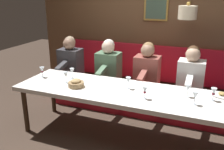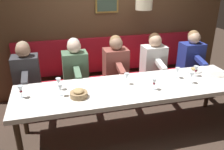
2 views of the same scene
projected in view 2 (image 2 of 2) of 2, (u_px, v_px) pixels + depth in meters
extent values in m
plane|color=#423328|center=(131.00, 131.00, 3.57)|extent=(12.00, 12.00, 0.00)
cube|color=white|center=(133.00, 88.00, 3.29)|extent=(0.90, 3.20, 0.06)
cylinder|color=#352416|center=(20.00, 145.00, 2.77)|extent=(0.07, 0.07, 0.68)
cylinder|color=#352416|center=(208.00, 89.00, 4.10)|extent=(0.07, 0.07, 0.68)
cylinder|color=#352416|center=(24.00, 113.00, 3.39)|extent=(0.07, 0.07, 0.68)
cube|color=red|center=(115.00, 91.00, 4.27)|extent=(0.52, 3.40, 0.45)
cube|color=brown|center=(107.00, 16.00, 4.31)|extent=(0.10, 4.60, 2.90)
cube|color=red|center=(108.00, 54.00, 4.50)|extent=(0.10, 3.40, 0.64)
cylinder|color=beige|center=(144.00, 4.00, 3.99)|extent=(0.28, 0.28, 0.20)
cube|color=#283893|center=(191.00, 58.00, 4.41)|extent=(0.30, 0.40, 0.56)
sphere|color=#D1A889|center=(194.00, 38.00, 4.24)|extent=(0.22, 0.22, 0.22)
sphere|color=#937047|center=(194.00, 36.00, 4.26)|extent=(0.20, 0.20, 0.20)
cube|color=#283893|center=(200.00, 61.00, 4.14)|extent=(0.33, 0.09, 0.14)
cube|color=white|center=(153.00, 61.00, 4.23)|extent=(0.30, 0.40, 0.56)
sphere|color=#D1A889|center=(155.00, 41.00, 4.07)|extent=(0.22, 0.22, 0.22)
sphere|color=#4C331E|center=(155.00, 39.00, 4.08)|extent=(0.20, 0.20, 0.20)
cube|color=white|center=(161.00, 65.00, 3.96)|extent=(0.33, 0.09, 0.14)
cube|color=#934C42|center=(116.00, 65.00, 4.07)|extent=(0.30, 0.40, 0.56)
sphere|color=#A37A60|center=(116.00, 44.00, 3.91)|extent=(0.22, 0.22, 0.22)
sphere|color=#937047|center=(116.00, 41.00, 3.92)|extent=(0.20, 0.20, 0.20)
cube|color=#934C42|center=(121.00, 69.00, 3.80)|extent=(0.33, 0.09, 0.14)
cube|color=#567A5B|center=(75.00, 69.00, 3.91)|extent=(0.30, 0.40, 0.56)
sphere|color=beige|center=(74.00, 47.00, 3.74)|extent=(0.22, 0.22, 0.22)
sphere|color=silver|center=(74.00, 44.00, 3.76)|extent=(0.20, 0.20, 0.20)
cube|color=#567A5B|center=(77.00, 73.00, 3.64)|extent=(0.33, 0.09, 0.14)
cube|color=#3D3D42|center=(27.00, 73.00, 3.73)|extent=(0.30, 0.40, 0.56)
sphere|color=#A37A60|center=(23.00, 50.00, 3.57)|extent=(0.22, 0.22, 0.22)
sphere|color=tan|center=(23.00, 48.00, 3.58)|extent=(0.20, 0.20, 0.20)
cube|color=#3D3D42|center=(25.00, 78.00, 3.46)|extent=(0.33, 0.09, 0.14)
cylinder|color=silver|center=(217.00, 74.00, 3.65)|extent=(0.24, 0.24, 0.01)
cube|color=silver|center=(208.00, 75.00, 3.64)|extent=(0.18, 0.03, 0.01)
cylinder|color=silver|center=(194.00, 70.00, 3.80)|extent=(0.24, 0.24, 0.01)
ellipsoid|color=#AD8E4C|center=(194.00, 69.00, 3.79)|extent=(0.11, 0.09, 0.04)
cube|color=silver|center=(203.00, 70.00, 3.82)|extent=(0.17, 0.02, 0.01)
cube|color=silver|center=(185.00, 71.00, 3.78)|extent=(0.18, 0.04, 0.01)
cylinder|color=silver|center=(195.00, 76.00, 3.60)|extent=(0.06, 0.06, 0.00)
cylinder|color=silver|center=(195.00, 74.00, 3.59)|extent=(0.01, 0.01, 0.07)
cone|color=silver|center=(196.00, 69.00, 3.55)|extent=(0.07, 0.07, 0.08)
cylinder|color=maroon|center=(196.00, 71.00, 3.57)|extent=(0.03, 0.03, 0.02)
cylinder|color=silver|center=(127.00, 84.00, 3.34)|extent=(0.06, 0.06, 0.00)
cylinder|color=silver|center=(127.00, 81.00, 3.33)|extent=(0.01, 0.01, 0.07)
cone|color=silver|center=(127.00, 76.00, 3.30)|extent=(0.07, 0.07, 0.08)
cylinder|color=silver|center=(177.00, 78.00, 3.54)|extent=(0.06, 0.06, 0.00)
cylinder|color=silver|center=(177.00, 75.00, 3.52)|extent=(0.01, 0.01, 0.07)
cone|color=silver|center=(178.00, 70.00, 3.49)|extent=(0.07, 0.07, 0.08)
cylinder|color=silver|center=(61.00, 96.00, 3.02)|extent=(0.06, 0.06, 0.00)
cylinder|color=silver|center=(61.00, 93.00, 3.01)|extent=(0.01, 0.01, 0.07)
cone|color=silver|center=(60.00, 87.00, 2.98)|extent=(0.07, 0.07, 0.08)
cylinder|color=silver|center=(59.00, 89.00, 3.19)|extent=(0.06, 0.06, 0.00)
cylinder|color=silver|center=(59.00, 87.00, 3.17)|extent=(0.01, 0.01, 0.07)
cone|color=silver|center=(58.00, 81.00, 3.14)|extent=(0.07, 0.07, 0.08)
cylinder|color=silver|center=(191.00, 83.00, 3.37)|extent=(0.06, 0.06, 0.00)
cylinder|color=silver|center=(191.00, 80.00, 3.36)|extent=(0.01, 0.01, 0.07)
cone|color=silver|center=(192.00, 75.00, 3.33)|extent=(0.07, 0.07, 0.08)
cylinder|color=silver|center=(154.00, 89.00, 3.19)|extent=(0.06, 0.06, 0.00)
cylinder|color=silver|center=(154.00, 87.00, 3.17)|extent=(0.01, 0.01, 0.07)
cone|color=silver|center=(154.00, 81.00, 3.14)|extent=(0.07, 0.07, 0.08)
cylinder|color=maroon|center=(154.00, 84.00, 3.16)|extent=(0.03, 0.03, 0.02)
cylinder|color=silver|center=(22.00, 97.00, 2.98)|extent=(0.06, 0.06, 0.00)
cylinder|color=silver|center=(21.00, 95.00, 2.97)|extent=(0.01, 0.01, 0.07)
cone|color=silver|center=(20.00, 89.00, 2.93)|extent=(0.07, 0.07, 0.08)
cylinder|color=maroon|center=(21.00, 91.00, 2.95)|extent=(0.03, 0.03, 0.02)
cylinder|color=#9E7F56|center=(79.00, 95.00, 2.98)|extent=(0.22, 0.22, 0.07)
ellipsoid|color=tan|center=(79.00, 91.00, 2.96)|extent=(0.15, 0.13, 0.06)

